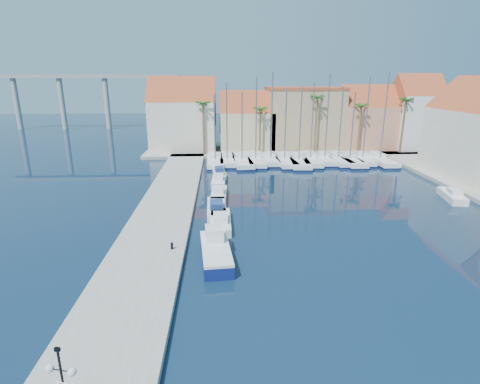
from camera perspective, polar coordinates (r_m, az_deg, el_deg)
The scene contains 36 objects.
ground at distance 28.32m, azimuth 3.52°, elevation -11.89°, with size 260.00×260.00×0.00m, color black.
quay_west at distance 40.87m, azimuth -11.27°, elevation -2.50°, with size 6.00×77.00×0.50m, color gray.
shore_north at distance 74.98m, azimuth 7.12°, elevation 6.58°, with size 54.00×16.00×0.50m, color gray.
lamp_post at distance 17.01m, azimuth -25.53°, elevation -23.97°, with size 1.25×0.56×3.75m.
bollard at distance 30.74m, azimuth -10.34°, elevation -8.09°, with size 0.22×0.22×0.55m, color black.
fishing_boat at distance 29.66m, azimuth -3.74°, elevation -8.86°, with size 2.71×6.60×2.25m.
motorboat_west_0 at distance 35.91m, azimuth -2.99°, elevation -4.51°, with size 1.94×5.93×1.40m.
motorboat_west_1 at distance 39.55m, azimuth -3.59°, elevation -2.46°, with size 2.08×6.08×1.40m.
motorboat_west_2 at distance 44.30m, azimuth -3.22°, elevation -0.29°, with size 1.96×5.41×1.40m.
motorboat_west_3 at distance 50.07m, azimuth -3.26°, elevation 1.75°, with size 1.97×5.50×1.40m.
motorboat_west_4 at distance 54.52m, azimuth -3.20°, elevation 3.02°, with size 2.12×5.44×1.40m.
motorboat_east_1 at distance 50.27m, azimuth 29.63°, elevation -0.45°, with size 2.75×5.55×1.40m.
sailboat_0 at distance 61.89m, azimuth -3.78°, elevation 4.76°, with size 2.78×10.07×11.20m.
sailboat_1 at distance 62.43m, azimuth -1.98°, elevation 4.93°, with size 2.61×9.40×12.89m.
sailboat_2 at distance 61.79m, azimuth 0.22°, elevation 4.78°, with size 3.73×10.87×11.63m.
sailboat_3 at distance 62.64m, azimuth 2.35°, elevation 4.96°, with size 2.81×10.54×13.76m.
sailboat_4 at distance 63.04m, azimuth 4.63°, elevation 5.04°, with size 2.44×8.84×14.58m.
sailboat_5 at distance 62.78m, azimuth 6.63°, elevation 4.87°, with size 3.57×10.91×12.24m.
sailboat_6 at distance 62.63m, azimuth 8.86°, elevation 4.74°, with size 3.71×11.43×12.46m.
sailboat_7 at distance 64.01m, azimuth 10.56°, elevation 4.93°, with size 3.71×11.07×13.06m.
sailboat_8 at distance 64.63m, azimuth 12.65°, elevation 4.98°, with size 2.43×8.73×14.35m.
sailboat_9 at distance 65.19m, azimuth 14.51°, elevation 4.89°, with size 3.33×10.35×12.33m.
sailboat_10 at distance 65.09m, azimuth 16.17°, elevation 4.73°, with size 3.10×10.64×11.53m.
sailboat_11 at distance 66.40m, azimuth 18.03°, elevation 4.85°, with size 3.10×9.28×13.92m.
sailboat_12 at distance 66.86m, azimuth 20.31°, elevation 4.69°, with size 3.12×10.54×14.57m.
building_0 at distance 72.32m, azimuth -8.66°, elevation 11.17°, with size 12.30×9.00×13.50m.
building_1 at distance 72.28m, azimuth 1.04°, elevation 10.37°, with size 10.30×8.00×11.00m.
building_2 at distance 74.72m, azimuth 9.60°, elevation 11.10°, with size 14.20×10.20×11.50m.
building_3 at distance 77.28m, azimuth 18.61°, elevation 10.36°, with size 10.30×8.00×12.00m.
building_4 at distance 79.99m, azimuth 25.07°, elevation 10.66°, with size 8.30×8.00×14.00m.
palm_0 at distance 66.85m, azimuth -5.67°, elevation 13.01°, with size 2.60×2.60×10.15m.
palm_1 at distance 67.21m, azimuth 3.10°, elevation 12.28°, with size 2.60×2.60×9.15m.
palm_2 at distance 68.84m, azimuth 11.67°, elevation 13.64°, with size 2.60×2.60×11.15m.
palm_3 at distance 71.33m, azimuth 17.98°, elevation 12.15°, with size 2.60×2.60×9.65m.
palm_4 at distance 74.45m, azimuth 23.95°, elevation 12.44°, with size 2.60×2.60×10.65m.
viaduct at distance 112.62m, azimuth -22.33°, elevation 14.07°, with size 48.00×2.20×14.45m.
Camera 1 is at (-2.96, -24.62, 13.68)m, focal length 28.00 mm.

